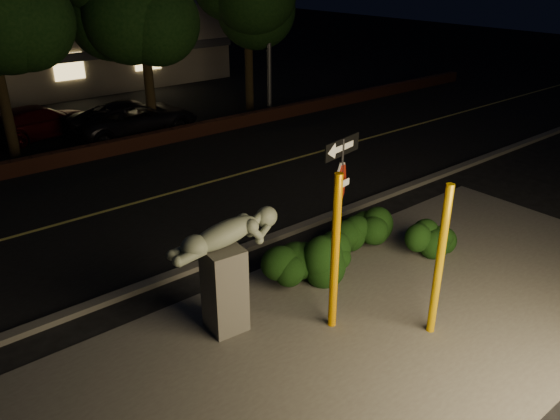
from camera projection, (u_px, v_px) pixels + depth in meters
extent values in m
plane|color=black|center=(125.00, 166.00, 17.82)|extent=(90.00, 90.00, 0.00)
cube|color=#4C4944|center=(381.00, 325.00, 10.07)|extent=(14.00, 6.00, 0.02)
cube|color=black|center=(170.00, 194.00, 15.70)|extent=(80.00, 8.00, 0.01)
cube|color=gold|center=(170.00, 193.00, 15.70)|extent=(80.00, 0.12, 0.00)
cube|color=#4C4944|center=(255.00, 244.00, 12.80)|extent=(80.00, 0.25, 0.12)
cube|color=#482217|center=(108.00, 149.00, 18.63)|extent=(40.00, 0.35, 0.50)
cube|color=black|center=(53.00, 121.00, 22.74)|extent=(40.00, 12.00, 0.01)
cube|color=#333338|center=(22.00, 63.00, 23.94)|extent=(22.00, 0.20, 0.40)
cube|color=#FFD87F|center=(69.00, 67.00, 25.29)|extent=(1.40, 0.08, 1.20)
cube|color=#FFD87F|center=(148.00, 58.00, 27.59)|extent=(1.40, 0.08, 1.20)
cylinder|color=black|center=(3.00, 95.00, 17.74)|extent=(0.36, 0.36, 4.25)
cylinder|color=black|center=(149.00, 81.00, 20.38)|extent=(0.36, 0.36, 4.00)
cylinder|color=black|center=(249.00, 65.00, 23.62)|extent=(0.36, 0.36, 3.90)
cylinder|color=#EE9B00|center=(335.00, 254.00, 9.45)|extent=(0.15, 0.15, 3.00)
cylinder|color=#D9A205|center=(440.00, 262.00, 9.31)|extent=(0.14, 0.14, 2.89)
cylinder|color=black|center=(339.00, 216.00, 10.66)|extent=(0.07, 0.07, 3.16)
cube|color=white|center=(341.00, 184.00, 10.38)|extent=(0.47, 0.12, 0.14)
cube|color=black|center=(343.00, 147.00, 10.07)|extent=(1.06, 0.23, 0.34)
cube|color=white|center=(343.00, 147.00, 10.07)|extent=(0.67, 0.15, 0.14)
cube|color=#4C4944|center=(225.00, 290.00, 9.66)|extent=(0.70, 0.70, 1.65)
sphere|color=slate|center=(267.00, 217.00, 9.62)|extent=(0.39, 0.39, 0.39)
ellipsoid|color=black|center=(308.00, 259.00, 11.25)|extent=(2.22, 1.70, 1.05)
ellipsoid|color=black|center=(359.00, 228.00, 12.59)|extent=(1.57, 0.89, 1.00)
ellipsoid|color=black|center=(429.00, 234.00, 12.35)|extent=(1.42, 0.89, 0.98)
imported|color=#39060A|center=(39.00, 122.00, 20.41)|extent=(4.38, 2.37, 1.21)
imported|color=black|center=(135.00, 118.00, 20.59)|extent=(4.80, 2.23, 1.33)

